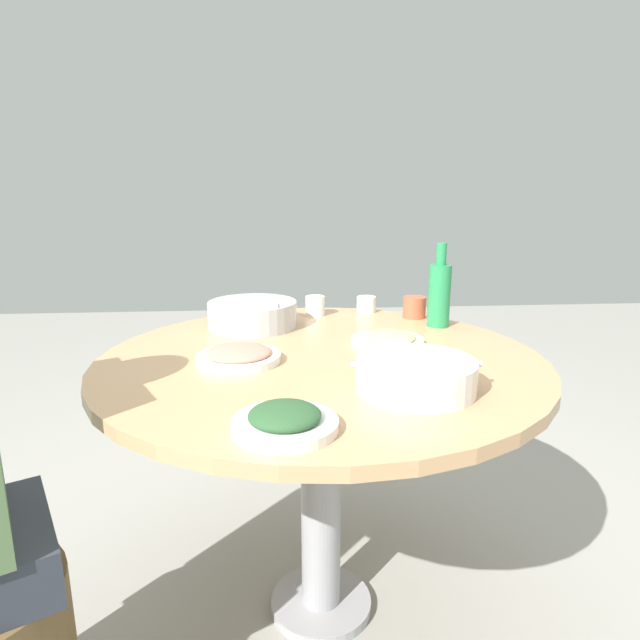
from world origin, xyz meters
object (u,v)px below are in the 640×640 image
Objects in this scene: soup_bowl at (416,376)px; tea_cup_near at (366,304)px; round_dining_table at (321,398)px; dish_noodles at (387,339)px; dish_shrimp at (239,355)px; green_bottle at (439,293)px; tea_cup_far at (315,306)px; tea_cup_side at (414,307)px; rice_bowl at (253,314)px; dish_greens at (285,420)px.

soup_bowl is 0.75m from tea_cup_near.
round_dining_table is 0.35m from soup_bowl.
dish_noodles reaches higher than round_dining_table.
tea_cup_near reaches higher than dish_shrimp.
round_dining_table is 0.25m from dish_noodles.
dish_shrimp is at bearing 27.50° from green_bottle.
tea_cup_side is at bearing 170.20° from tea_cup_far.
rice_bowl is 4.15× the size of tea_cup_near.
round_dining_table is at bearing 68.03° from tea_cup_near.
rice_bowl reaches higher than dish_noodles.
tea_cup_side is (-0.53, -0.08, -0.01)m from rice_bowl.
tea_cup_side is (-0.16, -0.66, 0.00)m from soup_bowl.
soup_bowl is 1.34× the size of dish_shrimp.
soup_bowl reaches higher than dish_greens.
dish_greens is 0.94m from tea_cup_side.
tea_cup_far is (0.18, -0.36, 0.02)m from dish_noodles.
rice_bowl is 0.75m from dish_greens.
rice_bowl is at bearing -3.35° from green_bottle.
dish_greens is 0.97m from tea_cup_near.
tea_cup_side is (-0.33, 0.06, 0.00)m from tea_cup_far.
dish_shrimp is at bearing 17.61° from dish_noodles.
soup_bowl is 0.68m from tea_cup_side.
dish_shrimp is 3.17× the size of tea_cup_near.
tea_cup_near is at bearing -127.84° from dish_shrimp.
dish_greens reaches higher than dish_shrimp.
soup_bowl and tea_cup_side have the same top height.
round_dining_table is at bearing 48.87° from tea_cup_side.
rice_bowl reaches higher than round_dining_table.
green_bottle reaches higher than rice_bowl.
dish_greens is at bearing 60.95° from dish_noodles.
green_bottle is at bearing 132.38° from tea_cup_near.
dish_noodles is at bearing 89.34° from tea_cup_near.
rice_bowl is (0.19, -0.31, 0.16)m from round_dining_table.
tea_cup_side is at bearing -171.12° from rice_bowl.
dish_greens is (-0.09, 0.75, -0.02)m from rice_bowl.
tea_cup_near is 0.89× the size of tea_cup_side.
dish_noodles is 0.40m from tea_cup_near.
rice_bowl reaches higher than dish_greens.
round_dining_table is 4.17× the size of rice_bowl.
tea_cup_side is at bearing 147.34° from tea_cup_near.
soup_bowl is at bearing 122.87° from rice_bowl.
dish_greens is at bearing 61.80° from tea_cup_side.
round_dining_table is at bearing -55.37° from soup_bowl.
round_dining_table is 0.40m from rice_bowl.
soup_bowl is 1.08× the size of green_bottle.
dish_greens is at bearing 105.37° from dish_shrimp.
tea_cup_far reaches higher than dish_shrimp.
dish_greens is 2.59× the size of tea_cup_side.
tea_cup_side is (-0.15, 0.09, 0.01)m from tea_cup_near.
dish_shrimp is at bearing 52.16° from tea_cup_near.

